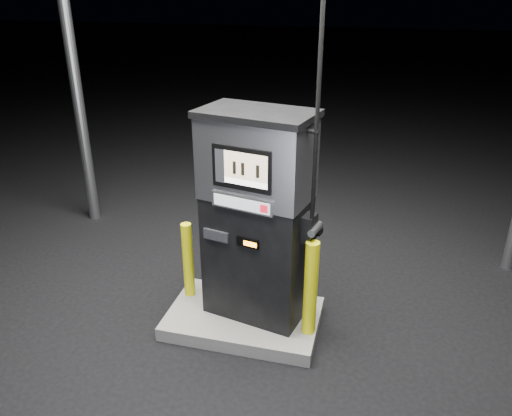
# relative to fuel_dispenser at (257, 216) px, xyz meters

# --- Properties ---
(ground) EXTENTS (80.00, 80.00, 0.00)m
(ground) POSITION_rel_fuel_dispenser_xyz_m (-0.12, -0.10, -1.27)
(ground) COLOR black
(ground) RESTS_ON ground
(pump_island) EXTENTS (1.60, 1.00, 0.15)m
(pump_island) POSITION_rel_fuel_dispenser_xyz_m (-0.12, -0.10, -1.19)
(pump_island) COLOR slate
(pump_island) RESTS_ON ground
(fuel_dispenser) EXTENTS (1.25, 0.85, 4.51)m
(fuel_dispenser) POSITION_rel_fuel_dispenser_xyz_m (0.00, 0.00, 0.00)
(fuel_dispenser) COLOR black
(fuel_dispenser) RESTS_ON pump_island
(bollard_left) EXTENTS (0.12, 0.12, 0.88)m
(bollard_left) POSITION_rel_fuel_dispenser_xyz_m (-0.81, 0.10, -0.68)
(bollard_left) COLOR #FDFA0E
(bollard_left) RESTS_ON pump_island
(bollard_right) EXTENTS (0.17, 0.17, 1.02)m
(bollard_right) POSITION_rel_fuel_dispenser_xyz_m (0.60, -0.23, -0.61)
(bollard_right) COLOR #FDFA0E
(bollard_right) RESTS_ON pump_island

